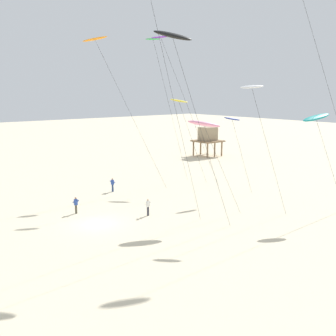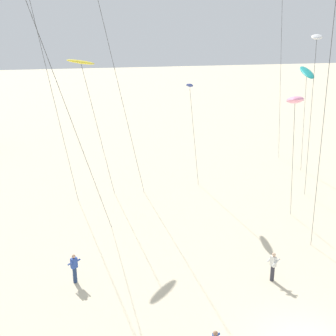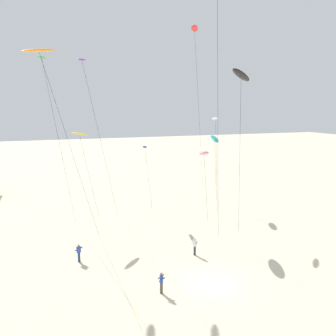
# 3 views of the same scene
# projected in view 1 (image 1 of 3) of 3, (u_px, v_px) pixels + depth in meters

# --- Properties ---
(ground_plane) EXTENTS (260.00, 260.00, 0.00)m
(ground_plane) POSITION_uv_depth(u_px,v_px,m) (97.00, 224.00, 36.62)
(ground_plane) COLOR beige
(kite_navy) EXTENTS (2.09, 3.31, 9.17)m
(kite_navy) POSITION_uv_depth(u_px,v_px,m) (232.00, 120.00, 46.25)
(kite_navy) COLOR navy
(kite_navy) RESTS_ON ground
(kite_teal) EXTENTS (3.05, 4.57, 10.01)m
(kite_teal) POSITION_uv_depth(u_px,v_px,m) (316.00, 118.00, 38.93)
(kite_teal) COLOR teal
(kite_teal) RESTS_ON ground
(kite_green) EXTENTS (3.28, 4.82, 18.74)m
(kite_green) POSITION_uv_depth(u_px,v_px,m) (154.00, 43.00, 51.39)
(kite_green) COLOR green
(kite_green) RESTS_ON ground
(kite_purple) EXTENTS (5.07, 7.26, 18.64)m
(kite_purple) POSITION_uv_depth(u_px,v_px,m) (162.00, 40.00, 47.56)
(kite_purple) COLOR purple
(kite_purple) RESTS_ON ground
(kite_yellow) EXTENTS (3.34, 4.01, 11.11)m
(kite_yellow) POSITION_uv_depth(u_px,v_px,m) (179.00, 102.00, 51.09)
(kite_yellow) COLOR yellow
(kite_yellow) RESTS_ON ground
(kite_white) EXTENTS (3.28, 4.24, 12.63)m
(kite_white) POSITION_uv_depth(u_px,v_px,m) (252.00, 88.00, 37.03)
(kite_white) COLOR white
(kite_white) RESTS_ON ground
(kite_orange) EXTENTS (6.33, 8.03, 18.32)m
(kite_orange) POSITION_uv_depth(u_px,v_px,m) (96.00, 41.00, 46.40)
(kite_orange) COLOR orange
(kite_orange) RESTS_ON ground
(kite_black) EXTENTS (4.74, 5.67, 17.14)m
(kite_black) POSITION_uv_depth(u_px,v_px,m) (173.00, 36.00, 32.67)
(kite_black) COLOR black
(kite_black) RESTS_ON ground
(kite_pink) EXTENTS (3.52, 4.76, 9.47)m
(kite_pink) POSITION_uv_depth(u_px,v_px,m) (204.00, 124.00, 37.93)
(kite_pink) COLOR pink
(kite_pink) RESTS_ON ground
(kite_flyer_nearest) EXTENTS (0.58, 0.60, 1.67)m
(kite_flyer_nearest) POSITION_uv_depth(u_px,v_px,m) (76.00, 205.00, 39.59)
(kite_flyer_nearest) COLOR #4C4738
(kite_flyer_nearest) RESTS_ON ground
(kite_flyer_middle) EXTENTS (0.61, 0.63, 1.67)m
(kite_flyer_middle) POSITION_uv_depth(u_px,v_px,m) (148.00, 207.00, 38.93)
(kite_flyer_middle) COLOR #33333D
(kite_flyer_middle) RESTS_ON ground
(kite_flyer_furthest) EXTENTS (0.72, 0.71, 1.67)m
(kite_flyer_furthest) POSITION_uv_depth(u_px,v_px,m) (113.00, 184.00, 48.20)
(kite_flyer_furthest) COLOR navy
(kite_flyer_furthest) RESTS_ON ground
(stilt_house) EXTENTS (4.66, 4.70, 5.41)m
(stilt_house) POSITION_uv_depth(u_px,v_px,m) (208.00, 136.00, 74.53)
(stilt_house) COLOR #846647
(stilt_house) RESTS_ON ground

